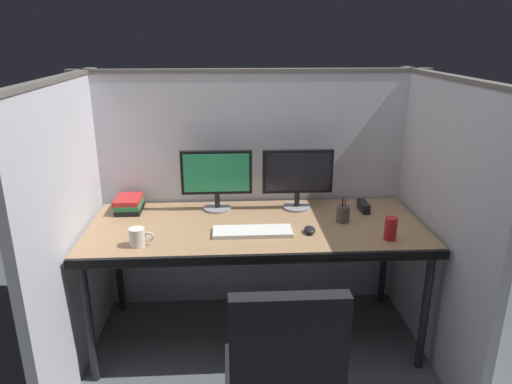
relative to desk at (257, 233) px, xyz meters
name	(u,v)px	position (x,y,z in m)	size (l,w,h in m)	color
ground_plane	(260,367)	(0.00, -0.29, -0.69)	(8.00, 8.00, 0.00)	#4C5156
cubicle_partition_rear	(253,192)	(0.00, 0.46, 0.10)	(2.21, 0.06, 1.57)	silver
cubicle_partition_left	(72,228)	(-0.99, -0.09, 0.10)	(0.06, 1.41, 1.57)	silver
cubicle_partition_right	(435,219)	(0.99, -0.09, 0.10)	(0.06, 1.41, 1.57)	silver
desk	(257,233)	(0.00, 0.00, 0.00)	(1.90, 0.80, 0.74)	#997551
monitor_left	(217,176)	(-0.23, 0.27, 0.27)	(0.43, 0.17, 0.37)	gray
monitor_right	(298,175)	(0.27, 0.26, 0.27)	(0.43, 0.17, 0.37)	gray
keyboard_main	(252,232)	(-0.03, -0.11, 0.06)	(0.43, 0.15, 0.02)	silver
computer_mouse	(310,230)	(0.28, -0.12, 0.07)	(0.06, 0.10, 0.04)	black
pen_cup	(343,214)	(0.50, 0.03, 0.10)	(0.08, 0.08, 0.16)	#4C4742
book_stack	(129,204)	(-0.77, 0.28, 0.09)	(0.16, 0.22, 0.09)	black
soda_can	(391,228)	(0.69, -0.23, 0.11)	(0.07, 0.07, 0.12)	red
red_stapler	(364,206)	(0.67, 0.20, 0.08)	(0.04, 0.15, 0.06)	black
coffee_mug	(138,237)	(-0.62, -0.23, 0.10)	(0.13, 0.08, 0.09)	silver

